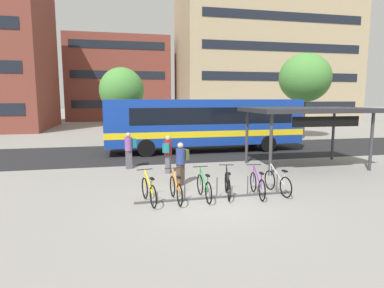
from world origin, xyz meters
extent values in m
plane|color=gray|center=(0.00, 0.00, 0.00)|extent=(200.00, 200.00, 0.00)
cube|color=#232326|center=(0.00, 9.83, 0.00)|extent=(80.00, 7.20, 0.01)
cube|color=#14389E|center=(2.43, 9.83, 1.85)|extent=(12.03, 2.70, 2.70)
cube|color=yellow|center=(2.43, 9.83, 1.20)|extent=(12.05, 2.72, 0.36)
cube|color=black|center=(-3.02, 9.76, 2.98)|extent=(1.03, 2.31, 0.40)
cube|color=black|center=(-3.55, 9.76, 2.12)|extent=(0.11, 2.19, 1.40)
cube|color=black|center=(2.75, 8.59, 2.25)|extent=(9.84, 0.18, 0.97)
cube|color=black|center=(2.72, 11.08, 2.25)|extent=(9.84, 0.18, 0.97)
cylinder|color=black|center=(-1.27, 8.63, 0.50)|extent=(1.00, 0.31, 1.00)
cylinder|color=black|center=(-1.30, 10.94, 0.50)|extent=(1.00, 0.31, 1.00)
cylinder|color=black|center=(6.17, 8.72, 0.50)|extent=(1.00, 0.31, 1.00)
cylinder|color=black|center=(6.14, 11.03, 0.50)|extent=(1.00, 0.31, 1.00)
cube|color=#47474C|center=(0.38, 0.34, 0.03)|extent=(5.40, 0.15, 0.06)
cylinder|color=#47474C|center=(-1.78, 0.31, 0.35)|extent=(0.04, 0.04, 0.70)
cylinder|color=#47474C|center=(-0.70, 0.32, 0.35)|extent=(0.04, 0.04, 0.70)
cylinder|color=#47474C|center=(0.38, 0.34, 0.35)|extent=(0.04, 0.04, 0.70)
cylinder|color=#47474C|center=(1.46, 0.35, 0.35)|extent=(0.04, 0.04, 0.70)
cylinder|color=#47474C|center=(2.54, 0.36, 0.35)|extent=(0.04, 0.04, 0.70)
torus|color=black|center=(-1.94, 0.82, 0.35)|extent=(0.16, 0.70, 0.70)
torus|color=black|center=(-1.76, -0.18, 0.35)|extent=(0.16, 0.70, 0.70)
cube|color=yellow|center=(-1.86, 0.34, 0.67)|extent=(0.19, 0.91, 0.58)
cylinder|color=yellow|center=(-1.78, -0.08, 0.62)|extent=(0.03, 0.03, 0.55)
cube|color=black|center=(-1.78, -0.08, 0.88)|extent=(0.14, 0.23, 0.05)
cylinder|color=yellow|center=(-1.94, 0.80, 0.67)|extent=(0.04, 0.04, 0.65)
cylinder|color=black|center=(-1.94, 0.80, 0.98)|extent=(0.52, 0.12, 0.03)
torus|color=black|center=(-1.02, 0.83, 0.35)|extent=(0.08, 0.71, 0.70)
torus|color=black|center=(-0.96, -0.19, 0.35)|extent=(0.08, 0.71, 0.70)
cube|color=orange|center=(-0.99, 0.34, 0.67)|extent=(0.08, 0.92, 0.58)
cylinder|color=orange|center=(-0.97, -0.09, 0.62)|extent=(0.03, 0.03, 0.55)
cube|color=black|center=(-0.97, -0.09, 0.88)|extent=(0.11, 0.23, 0.05)
cylinder|color=orange|center=(-1.02, 0.81, 0.67)|extent=(0.03, 0.03, 0.65)
cylinder|color=black|center=(-1.02, 0.81, 0.98)|extent=(0.52, 0.06, 0.03)
torus|color=black|center=(-0.06, 0.87, 0.35)|extent=(0.06, 0.70, 0.70)
torus|color=black|center=(-0.04, -0.15, 0.35)|extent=(0.06, 0.70, 0.70)
cube|color=#1E7F38|center=(-0.05, 0.38, 0.67)|extent=(0.05, 0.92, 0.58)
cylinder|color=#1E7F38|center=(-0.04, -0.05, 0.62)|extent=(0.03, 0.03, 0.55)
cube|color=black|center=(-0.04, -0.05, 0.88)|extent=(0.10, 0.22, 0.05)
cylinder|color=#1E7F38|center=(-0.06, 0.85, 0.67)|extent=(0.03, 0.03, 0.65)
cylinder|color=black|center=(-0.06, 0.85, 0.98)|extent=(0.52, 0.04, 0.03)
torus|color=black|center=(0.90, 0.95, 0.35)|extent=(0.20, 0.70, 0.70)
torus|color=black|center=(0.67, -0.04, 0.35)|extent=(0.20, 0.70, 0.70)
cube|color=black|center=(0.79, 0.48, 0.67)|extent=(0.24, 0.90, 0.58)
cylinder|color=black|center=(0.69, 0.06, 0.62)|extent=(0.04, 0.04, 0.55)
cube|color=black|center=(0.69, 0.06, 0.88)|extent=(0.15, 0.24, 0.05)
cylinder|color=black|center=(0.90, 0.93, 0.67)|extent=(0.04, 0.04, 0.65)
cylinder|color=black|center=(0.90, 0.93, 0.98)|extent=(0.51, 0.15, 0.03)
torus|color=black|center=(1.84, 0.78, 0.35)|extent=(0.13, 0.70, 0.70)
torus|color=black|center=(1.71, -0.23, 0.35)|extent=(0.13, 0.70, 0.70)
cube|color=#702893|center=(1.78, 0.29, 0.67)|extent=(0.15, 0.92, 0.58)
cylinder|color=#702893|center=(1.73, -0.13, 0.62)|extent=(0.03, 0.03, 0.55)
cube|color=black|center=(1.73, -0.13, 0.88)|extent=(0.13, 0.23, 0.05)
cylinder|color=#702893|center=(1.84, 0.76, 0.67)|extent=(0.04, 0.04, 0.65)
cylinder|color=black|center=(1.84, 0.76, 0.98)|extent=(0.52, 0.09, 0.03)
torus|color=black|center=(2.55, 0.93, 0.35)|extent=(0.10, 0.71, 0.70)
torus|color=black|center=(2.63, -0.09, 0.35)|extent=(0.10, 0.71, 0.70)
cube|color=#B7BABF|center=(2.59, 0.44, 0.67)|extent=(0.11, 0.92, 0.58)
cylinder|color=#B7BABF|center=(2.62, 0.01, 0.62)|extent=(0.03, 0.03, 0.55)
cube|color=black|center=(2.62, 0.01, 0.88)|extent=(0.12, 0.23, 0.05)
cylinder|color=#B7BABF|center=(2.55, 0.91, 0.67)|extent=(0.03, 0.03, 0.65)
cylinder|color=black|center=(2.55, 0.91, 0.98)|extent=(0.52, 0.07, 0.03)
cylinder|color=#38383D|center=(3.52, 2.93, 1.32)|extent=(0.14, 0.14, 2.63)
cylinder|color=#38383D|center=(8.40, 2.85, 1.32)|extent=(0.14, 0.14, 2.63)
cylinder|color=#38383D|center=(3.57, 5.72, 1.32)|extent=(0.14, 0.14, 2.63)
cylinder|color=#38383D|center=(8.45, 5.64, 1.32)|extent=(0.14, 0.14, 2.63)
cube|color=#28282D|center=(5.99, 4.29, 2.73)|extent=(5.73, 3.69, 0.20)
cube|color=black|center=(5.96, 2.74, 2.28)|extent=(3.12, 0.13, 0.44)
cube|color=#47382D|center=(-0.49, 2.20, 0.41)|extent=(0.33, 0.32, 0.81)
cylinder|color=navy|center=(-0.49, 2.20, 1.11)|extent=(0.48, 0.48, 0.60)
sphere|color=tan|center=(-0.49, 2.20, 1.53)|extent=(0.22, 0.22, 0.22)
cube|color=#56602D|center=(-0.29, 2.36, 1.14)|extent=(0.32, 0.33, 0.40)
cube|color=#565660|center=(-0.65, 4.33, 0.40)|extent=(0.29, 0.32, 0.80)
cylinder|color=maroon|center=(-0.65, 4.33, 1.12)|extent=(0.45, 0.45, 0.64)
sphere|color=tan|center=(-0.65, 4.33, 1.55)|extent=(0.22, 0.22, 0.22)
cube|color=#197075|center=(-0.76, 4.10, 1.15)|extent=(0.33, 0.28, 0.40)
cube|color=#565660|center=(-2.32, 5.62, 0.43)|extent=(0.30, 0.26, 0.86)
cylinder|color=#7F4C93|center=(-2.32, 5.62, 1.17)|extent=(0.41, 0.41, 0.63)
sphere|color=tan|center=(-2.32, 5.62, 1.59)|extent=(0.22, 0.22, 0.22)
cube|color=#197075|center=(-2.06, 5.68, 1.20)|extent=(0.24, 0.32, 0.40)
cylinder|color=brown|center=(-2.47, 15.34, 1.22)|extent=(0.32, 0.32, 2.45)
ellipsoid|color=#4C8E3D|center=(-2.47, 15.34, 3.86)|extent=(3.26, 3.26, 3.33)
cylinder|color=brown|center=(12.04, 14.58, 1.63)|extent=(0.32, 0.32, 3.25)
ellipsoid|color=#4C8E3D|center=(12.04, 14.58, 4.91)|extent=(4.13, 4.13, 3.91)
cube|color=tan|center=(18.43, 35.91, 11.35)|extent=(25.09, 11.39, 22.71)
cube|color=black|center=(18.43, 30.19, 2.27)|extent=(22.08, 0.06, 1.10)
cube|color=black|center=(18.43, 30.19, 6.06)|extent=(22.08, 0.06, 1.10)
cube|color=black|center=(18.43, 30.19, 9.84)|extent=(22.08, 0.06, 1.10)
cube|color=black|center=(18.43, 30.19, 13.63)|extent=(22.08, 0.06, 1.10)
cube|color=brown|center=(-2.63, 43.99, 6.13)|extent=(14.86, 11.35, 12.27)
cube|color=black|center=(-2.63, 38.28, 2.45)|extent=(13.07, 0.06, 1.10)
cube|color=black|center=(-2.63, 38.28, 6.54)|extent=(13.07, 0.06, 1.10)
cube|color=black|center=(-2.63, 38.28, 10.63)|extent=(13.07, 0.06, 1.10)
camera|label=1|loc=(-2.67, -9.67, 3.27)|focal=30.58mm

